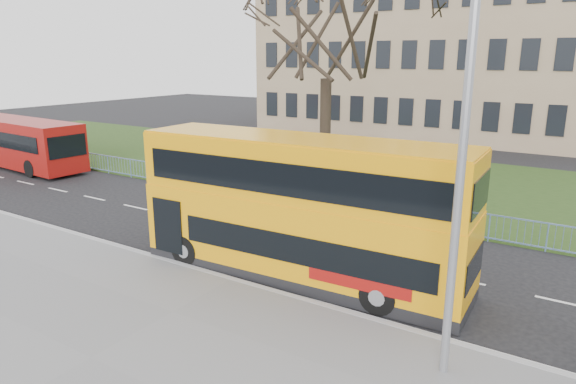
{
  "coord_description": "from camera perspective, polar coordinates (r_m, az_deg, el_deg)",
  "views": [
    {
      "loc": [
        9.49,
        -13.15,
        6.87
      ],
      "look_at": [
        0.48,
        1.0,
        2.43
      ],
      "focal_mm": 32.0,
      "sensor_mm": 36.0,
      "label": 1
    }
  ],
  "objects": [
    {
      "name": "grass_verge",
      "position": [
        29.83,
        13.08,
        1.21
      ],
      "size": [
        80.0,
        15.4,
        0.08
      ],
      "primitive_type": "cube",
      "color": "#223A15",
      "rests_on": "ground"
    },
    {
      "name": "street_lamp",
      "position": [
        10.76,
        18.29,
        4.93
      ],
      "size": [
        1.94,
        0.51,
        9.19
      ],
      "rotation": [
        0.0,
        0.0,
        -0.17
      ],
      "color": "gray",
      "rests_on": "pavement"
    },
    {
      "name": "ground",
      "position": [
        17.61,
        -3.09,
        -8.15
      ],
      "size": [
        120.0,
        120.0,
        0.0
      ],
      "primitive_type": "plane",
      "color": "black",
      "rests_on": "ground"
    },
    {
      "name": "yellow_bus",
      "position": [
        15.98,
        1.32,
        -1.48
      ],
      "size": [
        10.7,
        2.96,
        4.44
      ],
      "rotation": [
        0.0,
        0.0,
        0.04
      ],
      "color": "orange",
      "rests_on": "ground"
    },
    {
      "name": "civic_building",
      "position": [
        50.28,
        16.29,
        14.42
      ],
      "size": [
        30.0,
        15.0,
        14.0
      ],
      "primitive_type": "cube",
      "color": "#90755B",
      "rests_on": "ground"
    },
    {
      "name": "guard_railing",
      "position": [
        22.8,
        6.57,
        -1.36
      ],
      "size": [
        40.0,
        0.12,
        1.1
      ],
      "primitive_type": null,
      "color": "#6D92C2",
      "rests_on": "ground"
    },
    {
      "name": "pavement",
      "position": [
        13.32,
        -21.01,
        -17.01
      ],
      "size": [
        80.0,
        10.5,
        0.12
      ],
      "primitive_type": "cube",
      "color": "slate",
      "rests_on": "ground"
    },
    {
      "name": "kerb",
      "position": [
        16.46,
        -6.27,
        -9.67
      ],
      "size": [
        80.0,
        0.2,
        0.14
      ],
      "primitive_type": "cube",
      "color": "#97979A",
      "rests_on": "ground"
    },
    {
      "name": "bare_tree",
      "position": [
        26.3,
        4.3,
        14.85
      ],
      "size": [
        9.54,
        9.54,
        13.63
      ],
      "primitive_type": null,
      "color": "black",
      "rests_on": "grass_verge"
    },
    {
      "name": "red_bus",
      "position": [
        37.12,
        -27.94,
        4.98
      ],
      "size": [
        11.69,
        3.31,
        3.05
      ],
      "rotation": [
        0.0,
        0.0,
        -0.06
      ],
      "color": "maroon",
      "rests_on": "ground"
    }
  ]
}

